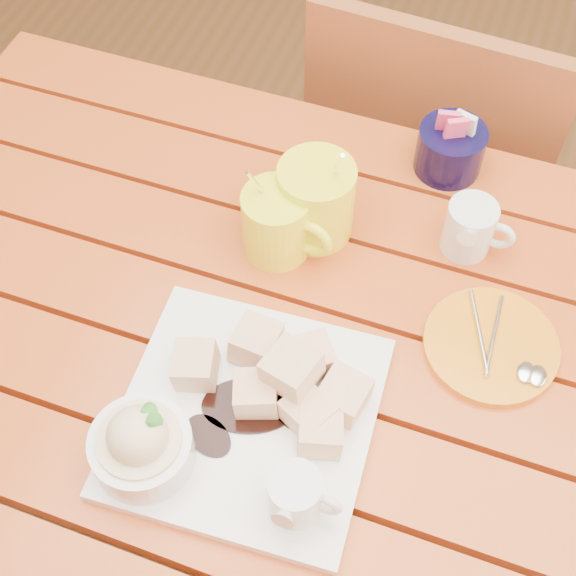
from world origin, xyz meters
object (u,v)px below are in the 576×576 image
at_px(dessert_plate, 228,421).
at_px(coffee_mug_right, 278,223).
at_px(chair_far, 429,168).
at_px(coffee_mug_left, 313,199).
at_px(orange_saucer, 492,346).
at_px(table, 290,384).

xyz_separation_m(dessert_plate, coffee_mug_right, (-0.04, 0.26, 0.02)).
bearing_deg(coffee_mug_right, chair_far, 85.05).
distance_m(coffee_mug_left, orange_saucer, 0.28).
bearing_deg(chair_far, coffee_mug_left, 80.54).
xyz_separation_m(dessert_plate, coffee_mug_left, (-0.01, 0.31, 0.03)).
xyz_separation_m(coffee_mug_left, orange_saucer, (0.26, -0.10, -0.05)).
bearing_deg(coffee_mug_left, table, -90.89).
relative_size(coffee_mug_right, chair_far, 0.17).
relative_size(table, coffee_mug_right, 8.35).
bearing_deg(table, dessert_plate, -100.00).
relative_size(dessert_plate, chair_far, 0.34).
bearing_deg(dessert_plate, coffee_mug_left, 91.53).
relative_size(table, coffee_mug_left, 7.31).
bearing_deg(orange_saucer, coffee_mug_right, 169.05).
bearing_deg(table, coffee_mug_left, 100.31).
bearing_deg(coffee_mug_right, orange_saucer, -0.77).
distance_m(coffee_mug_left, coffee_mug_right, 0.06).
bearing_deg(orange_saucer, table, -162.32).
bearing_deg(chair_far, coffee_mug_right, 78.22).
bearing_deg(chair_far, dessert_plate, 86.57).
bearing_deg(coffee_mug_right, dessert_plate, -71.49).
relative_size(orange_saucer, chair_far, 0.19).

